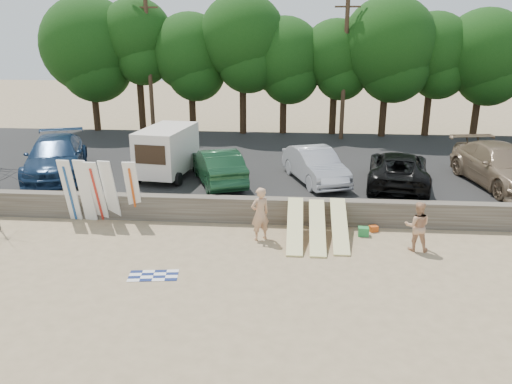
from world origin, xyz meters
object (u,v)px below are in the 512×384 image
car_2 (315,165)px  beachgoer_b (417,226)px  car_3 (398,169)px  car_0 (56,157)px  cooler (363,232)px  beachgoer_a (260,214)px  car_4 (502,166)px  box_trailer (167,150)px  car_1 (218,166)px

car_2 → beachgoer_b: 6.48m
car_3 → car_0: bearing=8.7°
car_0 → beachgoer_b: (15.27, -5.61, -0.72)m
car_2 → cooler: size_ratio=12.10×
beachgoer_a → car_4: bearing=175.1°
car_0 → beachgoer_a: bearing=-46.2°
box_trailer → car_2: (6.71, -0.16, -0.54)m
car_3 → car_2: bearing=6.0°
car_2 → box_trailer: bearing=158.4°
car_0 → car_2: car_0 is taller
car_0 → box_trailer: bearing=-17.7°
car_0 → car_2: (11.98, -0.06, -0.13)m
box_trailer → cooler: bearing=-20.6°
car_4 → beachgoer_b: car_4 is taller
car_0 → beachgoer_b: size_ratio=3.52×
car_0 → car_3: size_ratio=1.14×
car_1 → car_0: bearing=-25.6°
box_trailer → car_3: bearing=5.9°
beachgoer_a → car_1: bearing=-95.9°
car_3 → car_4: car_4 is taller
car_2 → beachgoer_a: bearing=-132.5°
car_0 → beachgoer_a: car_0 is taller
car_2 → cooler: bearing=-89.7°
car_1 → beachgoer_b: (7.57, -5.03, -0.60)m
beachgoer_a → cooler: (3.75, 0.64, -0.81)m
car_1 → beachgoer_a: car_1 is taller
car_2 → beachgoer_b: size_ratio=2.65×
car_0 → cooler: 14.44m
car_3 → beachgoer_a: 7.47m
car_1 → car_2: (4.28, 0.53, -0.01)m
car_2 → car_3: size_ratio=0.86×
car_3 → beachgoer_b: size_ratio=3.07×
box_trailer → car_4: bearing=7.7°
car_4 → car_3: bearing=174.6°
car_1 → car_3: bearing=160.8°
car_3 → beachgoer_a: car_3 is taller
car_2 → car_4: bearing=-20.0°
car_1 → car_3: car_1 is taller
box_trailer → beachgoer_b: size_ratio=2.22×
car_4 → car_1: bearing=173.6°
cooler → beachgoer_b: bearing=-31.9°
car_2 → beachgoer_a: size_ratio=2.36×
cooler → box_trailer: bearing=153.8°
box_trailer → cooler: 9.74m
car_1 → box_trailer: bearing=-37.0°
car_1 → car_2: size_ratio=1.02×
box_trailer → car_1: box_trailer is taller
beachgoer_b → car_0: bearing=-12.9°
car_3 → car_4: size_ratio=0.88×
car_4 → beachgoer_b: bearing=-139.3°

